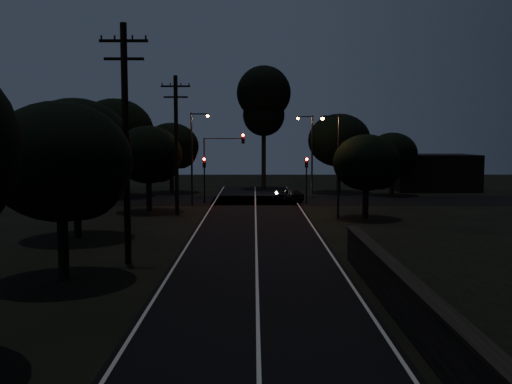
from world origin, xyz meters
name	(u,v)px	position (x,y,z in m)	size (l,w,h in m)	color
road_surface	(256,216)	(0.00, 31.12, 0.01)	(60.00, 70.00, 0.03)	black
utility_pole_mid	(126,140)	(-6.00, 15.00, 5.74)	(2.20, 0.30, 11.00)	black
utility_pole_far	(176,143)	(-6.00, 32.00, 5.48)	(2.20, 0.30, 10.50)	black
tree_left_b	(65,165)	(-7.80, 11.88, 4.76)	(5.77, 5.77, 7.34)	black
tree_left_c	(79,148)	(-10.27, 21.87, 5.27)	(6.45, 6.45, 8.15)	black
tree_left_d	(150,156)	(-8.31, 33.89, 4.42)	(5.37, 5.37, 6.82)	black
tree_far_nw	(173,147)	(-8.79, 49.88, 4.84)	(5.90, 5.90, 7.48)	black
tree_far_w	(117,133)	(-13.73, 45.84, 6.35)	(7.66, 7.66, 9.77)	black
tree_far_ne	(342,142)	(9.24, 49.86, 5.46)	(6.68, 6.68, 8.44)	black
tree_far_e	(394,155)	(14.18, 46.90, 4.15)	(5.05, 5.05, 6.41)	black
tree_right_a	(369,164)	(8.17, 29.90, 3.97)	(4.82, 4.82, 6.12)	black
tall_pine	(264,100)	(1.00, 55.00, 10.18)	(6.21, 6.21, 14.12)	black
building_left	(75,171)	(-20.00, 52.00, 2.20)	(10.00, 8.00, 4.40)	black
building_right	(432,172)	(20.00, 53.00, 2.00)	(9.00, 7.00, 4.00)	black
signal_left	(204,172)	(-4.60, 39.99, 2.84)	(0.28, 0.35, 4.10)	black
signal_right	(306,172)	(4.60, 39.99, 2.84)	(0.28, 0.35, 4.10)	black
signal_mast	(223,155)	(-2.91, 39.99, 4.34)	(3.70, 0.35, 6.25)	black
streetlight_a	(194,152)	(-5.31, 38.00, 4.64)	(1.66, 0.26, 8.00)	black
streetlight_b	(310,151)	(5.31, 44.00, 4.64)	(1.66, 0.26, 8.00)	black
streetlight_c	(336,159)	(5.83, 30.00, 4.35)	(1.46, 0.26, 7.50)	black
car	(290,195)	(3.20, 41.31, 0.62)	(1.47, 3.64, 1.24)	black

